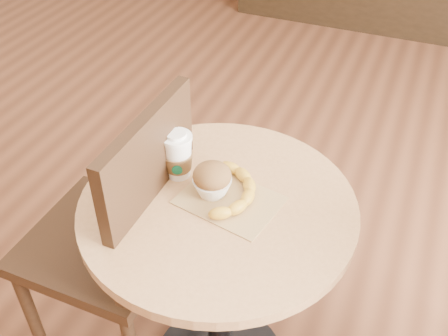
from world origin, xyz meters
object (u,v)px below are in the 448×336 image
cafe_table (218,260)px  coffee_cup (178,157)px  chair_left (121,236)px  banana (233,191)px  muffin (212,180)px

cafe_table → coffee_cup: coffee_cup is taller
chair_left → coffee_cup: bearing=120.0°
coffee_cup → banana: coffee_cup is taller
chair_left → banana: 0.40m
chair_left → coffee_cup: 0.33m
cafe_table → chair_left: 0.29m
chair_left → banana: bearing=101.3°
cafe_table → banana: size_ratio=3.29×
coffee_cup → chair_left: bearing=-173.7°
muffin → banana: bearing=9.5°
chair_left → banana: chair_left is taller
cafe_table → coffee_cup: bearing=156.5°
muffin → banana: 0.06m
coffee_cup → banana: 0.17m
chair_left → coffee_cup: size_ratio=7.28×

